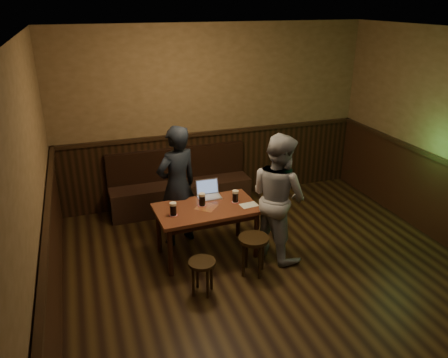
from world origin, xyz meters
TOP-DOWN VIEW (x-y plane):
  - room at (0.00, 0.22)m, footprint 5.04×6.04m
  - bench at (-0.65, 2.75)m, footprint 2.20×0.50m
  - pub_table at (-0.65, 1.28)m, footprint 1.31×0.79m
  - stool_left at (-0.94, 0.52)m, footprint 0.37×0.37m
  - stool_right at (-0.25, 0.70)m, footprint 0.44×0.44m
  - pint_left at (-1.09, 1.20)m, footprint 0.11×0.11m
  - pint_mid at (-0.69, 1.34)m, footprint 0.11×0.11m
  - pint_right at (-0.26, 1.31)m, footprint 0.10×0.10m
  - laptop at (-0.53, 1.59)m, footprint 0.31×0.25m
  - menu at (-0.12, 1.16)m, footprint 0.23×0.17m
  - person_suit at (-0.92, 1.73)m, footprint 0.70×0.59m
  - person_grey at (0.21, 1.01)m, footprint 0.84×0.95m

SIDE VIEW (x-z plane):
  - bench at x=-0.65m, z-range -0.16..0.79m
  - stool_left at x=-0.94m, z-range 0.12..0.54m
  - stool_right at x=-0.25m, z-range 0.15..0.64m
  - pub_table at x=-0.65m, z-range 0.25..0.94m
  - menu at x=-0.12m, z-range 0.68..0.69m
  - laptop at x=-0.53m, z-range 0.63..0.85m
  - pint_right at x=-0.26m, z-range 0.68..0.85m
  - pint_left at x=-1.09m, z-range 0.68..0.85m
  - pint_mid at x=-0.69m, z-range 0.68..0.85m
  - person_grey at x=0.21m, z-range 0.00..1.64m
  - person_suit at x=-0.92m, z-range 0.00..1.65m
  - room at x=0.00m, z-range -0.22..2.62m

